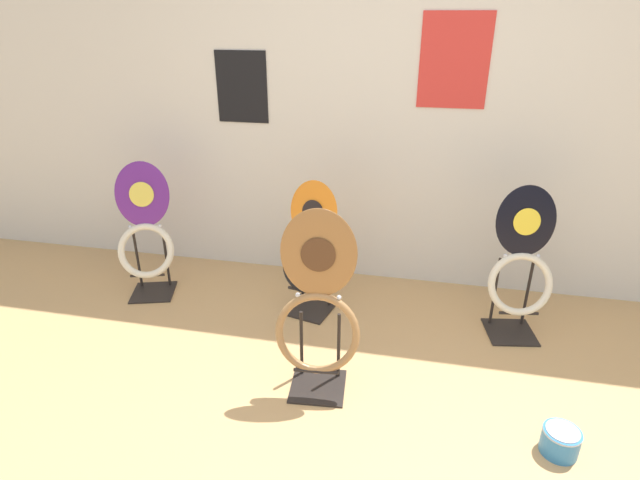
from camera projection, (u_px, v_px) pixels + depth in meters
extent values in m
cube|color=silver|center=(399.00, 96.00, 3.18)|extent=(8.00, 0.06, 2.60)
cube|color=black|center=(242.00, 87.00, 3.34)|extent=(0.35, 0.01, 0.47)
cube|color=red|center=(454.00, 61.00, 3.00)|extent=(0.41, 0.01, 0.56)
cube|color=black|center=(510.00, 332.00, 3.05)|extent=(0.32, 0.32, 0.01)
cylinder|color=black|center=(495.00, 291.00, 3.04)|extent=(0.02, 0.02, 0.45)
cylinder|color=black|center=(527.00, 292.00, 3.03)|extent=(0.02, 0.02, 0.45)
cylinder|color=black|center=(519.00, 313.00, 2.90)|extent=(0.22, 0.05, 0.02)
torus|color=beige|center=(520.00, 284.00, 2.88)|extent=(0.39, 0.22, 0.37)
ellipsoid|color=black|center=(526.00, 221.00, 2.81)|extent=(0.35, 0.14, 0.41)
ellipsoid|color=yellow|center=(527.00, 222.00, 2.79)|extent=(0.15, 0.05, 0.16)
sphere|color=silver|center=(505.00, 256.00, 2.87)|extent=(0.02, 0.02, 0.02)
sphere|color=silver|center=(538.00, 256.00, 2.86)|extent=(0.02, 0.02, 0.02)
cube|color=black|center=(318.00, 386.00, 2.60)|extent=(0.30, 0.30, 0.01)
cylinder|color=black|center=(301.00, 343.00, 2.61)|extent=(0.02, 0.02, 0.39)
cylinder|color=black|center=(339.00, 346.00, 2.59)|extent=(0.02, 0.02, 0.39)
cylinder|color=black|center=(316.00, 371.00, 2.47)|extent=(0.22, 0.04, 0.02)
torus|color=#9E7042|center=(317.00, 333.00, 2.44)|extent=(0.43, 0.17, 0.42)
ellipsoid|color=#936033|center=(319.00, 254.00, 2.32)|extent=(0.37, 0.08, 0.45)
ellipsoid|color=#4C2D19|center=(318.00, 255.00, 2.31)|extent=(0.17, 0.03, 0.17)
sphere|color=silver|center=(298.00, 295.00, 2.41)|extent=(0.02, 0.02, 0.02)
sphere|color=silver|center=(339.00, 297.00, 2.39)|extent=(0.02, 0.02, 0.02)
cube|color=black|center=(154.00, 292.00, 3.48)|extent=(0.35, 0.35, 0.01)
cylinder|color=black|center=(138.00, 259.00, 3.47)|extent=(0.02, 0.02, 0.42)
cylinder|color=black|center=(166.00, 258.00, 3.48)|extent=(0.02, 0.02, 0.42)
cylinder|color=black|center=(148.00, 275.00, 3.34)|extent=(0.22, 0.08, 0.02)
torus|color=beige|center=(146.00, 251.00, 3.33)|extent=(0.41, 0.29, 0.36)
ellipsoid|color=#60237F|center=(142.00, 194.00, 3.28)|extent=(0.37, 0.22, 0.43)
ellipsoid|color=#E5CC4C|center=(141.00, 194.00, 3.26)|extent=(0.17, 0.09, 0.16)
sphere|color=silver|center=(130.00, 227.00, 3.31)|extent=(0.02, 0.02, 0.02)
sphere|color=silver|center=(160.00, 226.00, 3.33)|extent=(0.02, 0.02, 0.02)
cube|color=black|center=(310.00, 309.00, 3.29)|extent=(0.34, 0.34, 0.01)
cylinder|color=black|center=(302.00, 271.00, 3.31)|extent=(0.02, 0.02, 0.42)
cylinder|color=black|center=(329.00, 277.00, 3.24)|extent=(0.02, 0.02, 0.42)
cylinder|color=black|center=(304.00, 291.00, 3.15)|extent=(0.22, 0.07, 0.02)
torus|color=black|center=(308.00, 266.00, 3.14)|extent=(0.38, 0.24, 0.34)
ellipsoid|color=orange|center=(314.00, 212.00, 3.07)|extent=(0.33, 0.16, 0.39)
ellipsoid|color=black|center=(313.00, 212.00, 3.06)|extent=(0.15, 0.06, 0.15)
sphere|color=silver|center=(299.00, 239.00, 3.15)|extent=(0.02, 0.02, 0.02)
sphere|color=silver|center=(324.00, 244.00, 3.09)|extent=(0.02, 0.02, 0.02)
cylinder|color=teal|center=(560.00, 441.00, 2.20)|extent=(0.16, 0.16, 0.12)
torus|color=silver|center=(563.00, 432.00, 2.17)|extent=(0.17, 0.17, 0.01)
cylinder|color=#B2B2B7|center=(563.00, 431.00, 2.17)|extent=(0.14, 0.14, 0.00)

